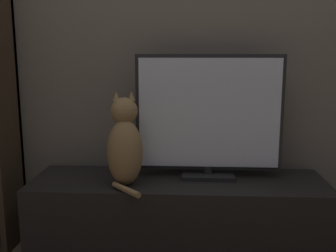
{
  "coord_description": "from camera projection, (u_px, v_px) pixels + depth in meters",
  "views": [
    {
      "loc": [
        0.05,
        -0.94,
        1.05
      ],
      "look_at": [
        -0.05,
        0.94,
        0.7
      ],
      "focal_mm": 42.0,
      "sensor_mm": 36.0,
      "label": 1
    }
  ],
  "objects": [
    {
      "name": "cat",
      "position": [
        125.0,
        145.0,
        1.88
      ],
      "size": [
        0.2,
        0.29,
        0.45
      ],
      "rotation": [
        0.0,
        0.0,
        0.18
      ],
      "color": "#997547",
      "rests_on": "tv_stand"
    },
    {
      "name": "wall_back",
      "position": [
        181.0,
        5.0,
        2.08
      ],
      "size": [
        4.8,
        0.05,
        2.6
      ],
      "color": "#756B5B",
      "rests_on": "ground_plane"
    },
    {
      "name": "tv_stand",
      "position": [
        178.0,
        218.0,
        2.03
      ],
      "size": [
        1.49,
        0.43,
        0.42
      ],
      "color": "black",
      "rests_on": "ground_plane"
    },
    {
      "name": "tv",
      "position": [
        209.0,
        117.0,
        1.98
      ],
      "size": [
        0.74,
        0.16,
        0.63
      ],
      "color": "black",
      "rests_on": "tv_stand"
    }
  ]
}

